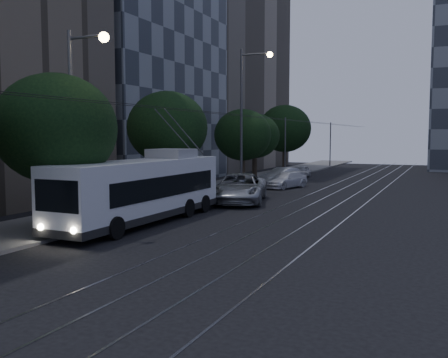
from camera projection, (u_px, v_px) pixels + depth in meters
ground at (183, 244)px, 19.54m from camera, size 120.00×120.00×0.00m
sidewalk at (222, 187)px, 40.76m from camera, size 5.00×90.00×0.15m
tram_rails at (345, 193)px, 36.64m from camera, size 4.52×90.00×0.02m
overhead_wires at (251, 145)px, 39.43m from camera, size 2.23×90.00×6.00m
building_glass_mid at (118, 36)px, 46.16m from camera, size 14.40×18.40×26.80m
building_tan_far at (212, 33)px, 63.95m from camera, size 14.40×22.40×34.80m
trolleybus at (144, 190)px, 24.25m from camera, size 2.63×11.93×5.63m
pickup_silver at (240, 188)px, 31.72m from camera, size 4.74×7.18×1.83m
car_white_a at (229, 189)px, 33.93m from camera, size 2.19×3.79×1.21m
car_white_b at (286, 180)px, 40.51m from camera, size 3.17×4.81×1.30m
car_white_c at (282, 176)px, 43.27m from camera, size 3.13×4.70×1.46m
car_white_d at (301, 172)px, 50.45m from camera, size 1.47×3.58×1.22m
tree_1 at (56, 129)px, 22.04m from camera, size 5.41×5.41×6.99m
tree_2 at (167, 128)px, 31.65m from camera, size 5.12×5.12×7.06m
tree_3 at (243, 135)px, 41.80m from camera, size 4.80×4.80×6.47m
tree_4 at (255, 136)px, 44.38m from camera, size 4.42×4.42×6.21m
tree_5 at (285, 129)px, 53.75m from camera, size 5.64×5.64×7.54m
streetlamp_near at (78, 110)px, 21.72m from camera, size 2.17×0.44×8.80m
streetlamp_far at (247, 107)px, 37.77m from camera, size 2.57×0.44×10.73m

